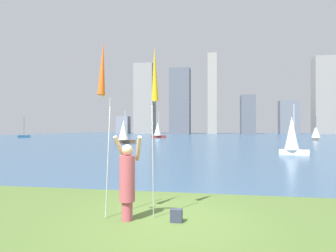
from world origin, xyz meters
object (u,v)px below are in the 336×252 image
at_px(person, 127,179).
at_px(sailboat_5, 316,133).
at_px(sailboat_0, 24,136).
at_px(sailboat_1, 158,130).
at_px(kite_flag_left, 103,72).
at_px(kite_flag_right, 155,78).
at_px(sailboat_3, 292,136).
at_px(bag, 176,216).
at_px(sailboat_4, 124,131).

xyz_separation_m(person, sailboat_5, (17.62, 45.48, 0.33)).
height_order(sailboat_0, sailboat_1, sailboat_1).
bearing_deg(kite_flag_left, kite_flag_right, 25.86).
xyz_separation_m(sailboat_3, sailboat_5, (10.27, 28.38, -0.16)).
distance_m(person, kite_flag_right, 2.33).
distance_m(kite_flag_left, sailboat_3, 19.03).
height_order(kite_flag_left, bag, kite_flag_left).
xyz_separation_m(sailboat_1, sailboat_4, (0.11, -21.79, 0.01)).
relative_size(kite_flag_right, bag, 13.90).
bearing_deg(bag, sailboat_1, 102.30).
relative_size(kite_flag_left, sailboat_5, 0.99).
bearing_deg(kite_flag_right, sailboat_4, 109.73).
bearing_deg(bag, sailboat_0, 128.77).
relative_size(bag, sailboat_0, 0.06).
distance_m(kite_flag_left, sailboat_5, 49.12).
height_order(person, sailboat_1, sailboat_1).
bearing_deg(sailboat_4, kite_flag_right, -70.27).
height_order(kite_flag_left, sailboat_5, sailboat_5).
bearing_deg(sailboat_1, kite_flag_left, -79.42).
xyz_separation_m(bag, sailboat_5, (16.56, 45.42, 1.09)).
relative_size(sailboat_0, sailboat_3, 1.12).
bearing_deg(sailboat_5, kite_flag_right, -110.77).
bearing_deg(sailboat_5, sailboat_4, -150.92).
distance_m(kite_flag_right, bag, 3.07).
xyz_separation_m(sailboat_0, sailboat_5, (55.39, -2.94, 0.92)).
bearing_deg(sailboat_3, sailboat_0, 145.24).
distance_m(sailboat_1, sailboat_3, 38.94).
height_order(person, sailboat_0, sailboat_0).
bearing_deg(sailboat_0, bag, -51.23).
distance_m(person, bag, 1.31).
xyz_separation_m(kite_flag_left, sailboat_0, (-37.25, 48.54, -2.90)).
height_order(kite_flag_left, sailboat_3, kite_flag_left).
distance_m(bag, sailboat_5, 48.35).
distance_m(sailboat_1, sailboat_5, 28.57).
xyz_separation_m(sailboat_1, sailboat_3, (17.58, -34.74, -0.16)).
distance_m(sailboat_0, sailboat_5, 55.48).
bearing_deg(sailboat_0, person, -52.04).
bearing_deg(sailboat_0, kite_flag_left, -52.49).
distance_m(person, sailboat_3, 18.62).
height_order(sailboat_1, sailboat_4, sailboat_1).
height_order(person, sailboat_5, sailboat_5).
xyz_separation_m(sailboat_0, sailboat_4, (27.65, -18.36, 1.24)).
bearing_deg(kite_flag_right, sailboat_1, 101.80).
bearing_deg(sailboat_3, person, -113.26).
bearing_deg(bag, kite_flag_right, 149.31).
relative_size(person, kite_flag_left, 0.47).
xyz_separation_m(person, kite_flag_right, (0.52, 0.38, 2.24)).
height_order(kite_flag_left, sailboat_1, sailboat_1).
height_order(kite_flag_right, bag, kite_flag_right).
distance_m(kite_flag_right, sailboat_5, 48.27).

